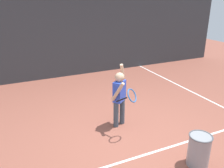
# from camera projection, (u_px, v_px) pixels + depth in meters

# --- Properties ---
(ground_plane) EXTENTS (20.00, 20.00, 0.00)m
(ground_plane) POSITION_uv_depth(u_px,v_px,m) (129.00, 138.00, 4.77)
(ground_plane) COLOR brown
(court_line_baseline) EXTENTS (9.00, 0.05, 0.00)m
(court_line_baseline) POSITION_uv_depth(u_px,v_px,m) (145.00, 155.00, 4.27)
(court_line_baseline) COLOR white
(court_line_baseline) RESTS_ON ground
(court_line_sideline) EXTENTS (0.05, 9.00, 0.00)m
(court_line_sideline) POSITION_uv_depth(u_px,v_px,m) (200.00, 96.00, 6.73)
(court_line_sideline) COLOR white
(court_line_sideline) RESTS_ON ground
(back_fence_windscreen) EXTENTS (12.43, 0.08, 3.82)m
(back_fence_windscreen) POSITION_uv_depth(u_px,v_px,m) (67.00, 20.00, 7.77)
(back_fence_windscreen) COLOR #383D42
(back_fence_windscreen) RESTS_ON ground
(fence_post_1) EXTENTS (0.09, 0.09, 3.97)m
(fence_post_1) POSITION_uv_depth(u_px,v_px,m) (67.00, 17.00, 7.79)
(fence_post_1) COLOR slate
(fence_post_1) RESTS_ON ground
(fence_post_2) EXTENTS (0.09, 0.09, 3.97)m
(fence_post_2) POSITION_uv_depth(u_px,v_px,m) (206.00, 12.00, 10.17)
(fence_post_2) COLOR slate
(fence_post_2) RESTS_ON ground
(tennis_player) EXTENTS (0.48, 0.86, 1.35)m
(tennis_player) POSITION_uv_depth(u_px,v_px,m) (120.00, 95.00, 4.98)
(tennis_player) COLOR #3F4C59
(tennis_player) RESTS_ON ground
(ball_hopper) EXTENTS (0.38, 0.38, 0.56)m
(ball_hopper) POSITION_uv_depth(u_px,v_px,m) (199.00, 150.00, 3.93)
(ball_hopper) COLOR gray
(ball_hopper) RESTS_ON ground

